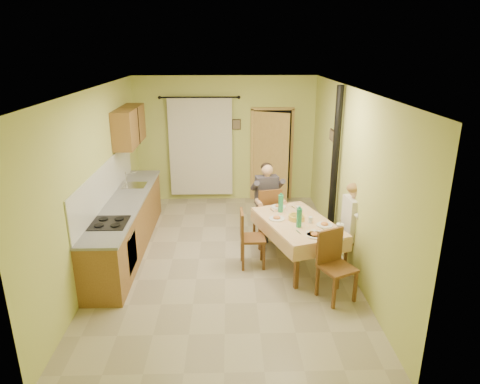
{
  "coord_description": "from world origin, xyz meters",
  "views": [
    {
      "loc": [
        0.07,
        -6.46,
        3.41
      ],
      "look_at": [
        0.25,
        0.1,
        1.15
      ],
      "focal_mm": 32.0,
      "sensor_mm": 36.0,
      "label": 1
    }
  ],
  "objects_px": {
    "chair_far": "(267,223)",
    "man_far": "(267,193)",
    "chair_left": "(252,249)",
    "stove_flue": "(333,189)",
    "man_right": "(355,216)",
    "chair_near": "(336,280)",
    "dining_table": "(297,242)",
    "chair_right": "(352,250)"
  },
  "relations": [
    {
      "from": "chair_far",
      "to": "man_far",
      "type": "distance_m",
      "value": 0.59
    },
    {
      "from": "chair_left",
      "to": "stove_flue",
      "type": "xyz_separation_m",
      "value": [
        1.47,
        0.84,
        0.74
      ]
    },
    {
      "from": "man_right",
      "to": "chair_near",
      "type": "bearing_deg",
      "value": 146.15
    },
    {
      "from": "dining_table",
      "to": "man_far",
      "type": "distance_m",
      "value": 1.23
    },
    {
      "from": "man_far",
      "to": "chair_left",
      "type": "bearing_deg",
      "value": -118.56
    },
    {
      "from": "chair_near",
      "to": "man_far",
      "type": "distance_m",
      "value": 2.3
    },
    {
      "from": "dining_table",
      "to": "man_right",
      "type": "distance_m",
      "value": 1.01
    },
    {
      "from": "chair_far",
      "to": "dining_table",
      "type": "bearing_deg",
      "value": -80.55
    },
    {
      "from": "dining_table",
      "to": "chair_far",
      "type": "relative_size",
      "value": 1.86
    },
    {
      "from": "man_far",
      "to": "stove_flue",
      "type": "bearing_deg",
      "value": -23.7
    },
    {
      "from": "chair_far",
      "to": "chair_near",
      "type": "bearing_deg",
      "value": -80.5
    },
    {
      "from": "dining_table",
      "to": "chair_left",
      "type": "height_order",
      "value": "chair_left"
    },
    {
      "from": "chair_right",
      "to": "stove_flue",
      "type": "distance_m",
      "value": 1.18
    },
    {
      "from": "chair_far",
      "to": "man_far",
      "type": "bearing_deg",
      "value": 90.0
    },
    {
      "from": "dining_table",
      "to": "chair_right",
      "type": "xyz_separation_m",
      "value": [
        0.89,
        -0.11,
        -0.09
      ]
    },
    {
      "from": "man_right",
      "to": "chair_right",
      "type": "bearing_deg",
      "value": -90.0
    },
    {
      "from": "chair_far",
      "to": "man_right",
      "type": "distance_m",
      "value": 1.81
    },
    {
      "from": "dining_table",
      "to": "chair_left",
      "type": "xyz_separation_m",
      "value": [
        -0.73,
        -0.03,
        -0.09
      ]
    },
    {
      "from": "man_far",
      "to": "chair_near",
      "type": "bearing_deg",
      "value": -80.56
    },
    {
      "from": "chair_near",
      "to": "chair_right",
      "type": "distance_m",
      "value": 1.04
    },
    {
      "from": "chair_left",
      "to": "man_right",
      "type": "relative_size",
      "value": 0.68
    },
    {
      "from": "chair_near",
      "to": "man_far",
      "type": "xyz_separation_m",
      "value": [
        -0.8,
        2.07,
        0.59
      ]
    },
    {
      "from": "man_far",
      "to": "stove_flue",
      "type": "xyz_separation_m",
      "value": [
        1.14,
        -0.25,
        0.15
      ]
    },
    {
      "from": "chair_right",
      "to": "chair_left",
      "type": "height_order",
      "value": "chair_left"
    },
    {
      "from": "chair_far",
      "to": "man_right",
      "type": "xyz_separation_m",
      "value": [
        1.27,
        -1.15,
        0.59
      ]
    },
    {
      "from": "chair_left",
      "to": "man_right",
      "type": "bearing_deg",
      "value": 85.71
    },
    {
      "from": "chair_near",
      "to": "chair_left",
      "type": "distance_m",
      "value": 1.5
    },
    {
      "from": "chair_near",
      "to": "stove_flue",
      "type": "bearing_deg",
      "value": -126.36
    },
    {
      "from": "chair_left",
      "to": "chair_right",
      "type": "bearing_deg",
      "value": 85.78
    },
    {
      "from": "chair_left",
      "to": "man_far",
      "type": "relative_size",
      "value": 0.68
    },
    {
      "from": "chair_right",
      "to": "man_far",
      "type": "bearing_deg",
      "value": 41.79
    },
    {
      "from": "stove_flue",
      "to": "man_far",
      "type": "bearing_deg",
      "value": 167.84
    },
    {
      "from": "chair_near",
      "to": "chair_right",
      "type": "xyz_separation_m",
      "value": [
        0.49,
        0.92,
        -0.0
      ]
    },
    {
      "from": "dining_table",
      "to": "stove_flue",
      "type": "relative_size",
      "value": 0.66
    },
    {
      "from": "dining_table",
      "to": "chair_near",
      "type": "xyz_separation_m",
      "value": [
        0.39,
        -1.02,
        -0.09
      ]
    },
    {
      "from": "man_right",
      "to": "chair_left",
      "type": "bearing_deg",
      "value": 81.16
    },
    {
      "from": "chair_left",
      "to": "man_far",
      "type": "bearing_deg",
      "value": 161.32
    },
    {
      "from": "chair_right",
      "to": "chair_far",
      "type": "bearing_deg",
      "value": 42.08
    },
    {
      "from": "chair_right",
      "to": "stove_flue",
      "type": "relative_size",
      "value": 0.33
    },
    {
      "from": "chair_right",
      "to": "stove_flue",
      "type": "xyz_separation_m",
      "value": [
        -0.15,
        0.91,
        0.74
      ]
    },
    {
      "from": "chair_right",
      "to": "man_far",
      "type": "xyz_separation_m",
      "value": [
        -1.29,
        1.16,
        0.59
      ]
    },
    {
      "from": "dining_table",
      "to": "chair_right",
      "type": "bearing_deg",
      "value": -25.58
    }
  ]
}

